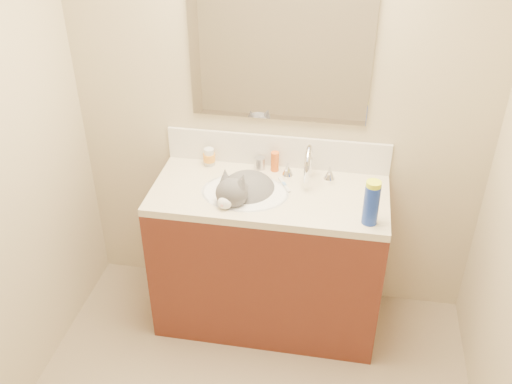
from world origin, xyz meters
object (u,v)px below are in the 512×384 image
at_px(amber_bottle, 275,161).
at_px(cat, 245,195).
at_px(spray_can, 371,205).
at_px(faucet, 308,166).
at_px(vanity_cabinet, 268,260).
at_px(silver_jar, 260,163).
at_px(basin, 245,204).
at_px(pill_bottle, 209,157).

bearing_deg(amber_bottle, cat, -118.21).
distance_m(amber_bottle, spray_can, 0.64).
xyz_separation_m(faucet, spray_can, (0.32, -0.32, 0.01)).
relative_size(vanity_cabinet, silver_jar, 17.92).
xyz_separation_m(basin, faucet, (0.30, 0.17, 0.16)).
bearing_deg(amber_bottle, silver_jar, 176.97).
relative_size(cat, pill_bottle, 4.64).
height_order(vanity_cabinet, silver_jar, silver_jar).
relative_size(basin, pill_bottle, 4.58).
distance_m(pill_bottle, silver_jar, 0.28).
distance_m(silver_jar, amber_bottle, 0.09).
distance_m(basin, silver_jar, 0.27).
distance_m(faucet, cat, 0.36).
distance_m(vanity_cabinet, spray_can, 0.77).
bearing_deg(amber_bottle, vanity_cabinet, -89.00).
distance_m(vanity_cabinet, faucet, 0.58).
xyz_separation_m(silver_jar, spray_can, (0.59, -0.40, 0.07)).
distance_m(silver_jar, spray_can, 0.71).
distance_m(cat, spray_can, 0.66).
height_order(vanity_cabinet, amber_bottle, amber_bottle).
xyz_separation_m(vanity_cabinet, spray_can, (0.50, -0.19, 0.55)).
bearing_deg(pill_bottle, basin, -44.29).
bearing_deg(vanity_cabinet, cat, -173.33).
bearing_deg(cat, amber_bottle, 80.81).
bearing_deg(cat, spray_can, 3.63).
relative_size(silver_jar, amber_bottle, 0.61).
relative_size(vanity_cabinet, amber_bottle, 10.94).
distance_m(cat, silver_jar, 0.24).
bearing_deg(vanity_cabinet, amber_bottle, 91.00).
bearing_deg(silver_jar, cat, -99.20).
height_order(basin, spray_can, spray_can).
relative_size(vanity_cabinet, pill_bottle, 12.21).
xyz_separation_m(vanity_cabinet, cat, (-0.12, -0.01, 0.42)).
distance_m(vanity_cabinet, amber_bottle, 0.55).
bearing_deg(cat, silver_jar, 99.82).
xyz_separation_m(basin, silver_jar, (0.03, 0.24, 0.10)).
xyz_separation_m(faucet, pill_bottle, (-0.54, 0.07, -0.04)).
distance_m(basin, spray_can, 0.66).
distance_m(faucet, silver_jar, 0.28).
height_order(vanity_cabinet, faucet, faucet).
relative_size(faucet, pill_bottle, 2.85).
height_order(faucet, amber_bottle, faucet).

